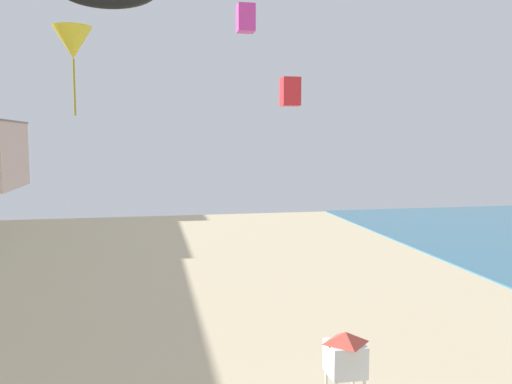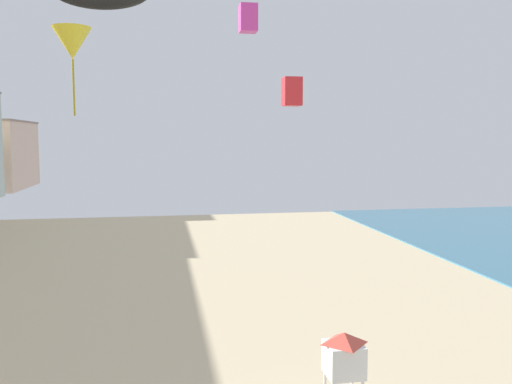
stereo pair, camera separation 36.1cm
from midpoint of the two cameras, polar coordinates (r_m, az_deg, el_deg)
name	(u,v)px [view 1 (the left image)]	position (r m, az deg, el deg)	size (l,w,h in m)	color
lifeguard_stand	(345,354)	(17.58, 8.79, -16.53)	(1.10, 1.10, 2.55)	white
kite_magenta_box	(246,18)	(24.99, -1.53, 17.82)	(0.76, 0.76, 1.19)	#DB3D9E
kite_yellow_delta	(73,43)	(17.05, -19.32, 14.61)	(1.12, 1.12, 2.54)	yellow
kite_red_box	(290,92)	(22.27, 3.15, 10.50)	(0.73, 0.73, 1.14)	red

